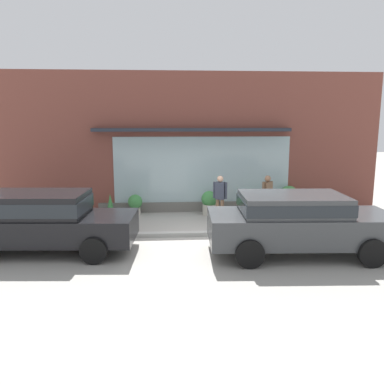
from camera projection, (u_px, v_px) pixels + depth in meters
The scene contains 15 objects.
ground_plane at pixel (198, 234), 11.69m from camera, with size 60.00×60.00×0.00m, color #9E9B93.
curb_strip at pixel (199, 234), 11.48m from camera, with size 14.00×0.24×0.12m, color #B2B2AD.
storefront at pixel (192, 144), 14.38m from camera, with size 14.00×0.81×5.09m.
fire_hydrant at pixel (247, 211), 12.85m from camera, with size 0.38×0.34×0.84m.
pedestrian_with_handbag at pixel (268, 195), 13.11m from camera, with size 0.59×0.42×1.54m.
pedestrian_passerby at pixel (220, 195), 12.97m from camera, with size 0.45×0.30×1.55m.
parked_car_dark_gray at pixel (298, 220), 9.73m from camera, with size 4.64×2.17×1.55m.
parked_car_black at pixel (42, 219), 9.92m from camera, with size 4.58×2.12×1.55m.
potted_plant_doorstep at pixel (209, 202), 14.01m from camera, with size 0.57×0.57×0.87m.
potted_plant_window_center at pixel (313, 202), 14.60m from camera, with size 0.46×0.46×0.62m.
potted_plant_low_front at pixel (76, 203), 14.05m from camera, with size 0.27×0.27×0.90m.
potted_plant_corner_tall at pixel (135, 204), 14.01m from camera, with size 0.52×0.52×0.74m.
potted_plant_by_entrance at pixel (110, 205), 14.02m from camera, with size 0.25×0.25×0.77m.
potted_plant_trailing_edge at pixel (254, 201), 14.45m from camera, with size 0.64×0.64×0.77m.
potted_plant_window_right at pixel (289, 197), 14.46m from camera, with size 0.68×0.68×0.98m.
Camera 1 is at (-0.92, -11.24, 3.32)m, focal length 36.54 mm.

